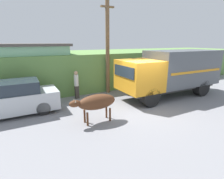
% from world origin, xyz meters
% --- Properties ---
extents(ground_plane, '(60.00, 60.00, 0.00)m').
position_xyz_m(ground_plane, '(0.00, 0.00, 0.00)').
color(ground_plane, gray).
extents(hillside_embankment, '(32.00, 6.61, 2.66)m').
position_xyz_m(hillside_embankment, '(0.00, 7.22, 1.33)').
color(hillside_embankment, '#608C47').
rests_on(hillside_embankment, ground_plane).
extents(building_backdrop, '(5.72, 2.70, 3.37)m').
position_xyz_m(building_backdrop, '(-5.43, 5.49, 1.70)').
color(building_backdrop, '#8CC69E').
rests_on(building_backdrop, ground_plane).
extents(cargo_truck, '(7.01, 2.38, 2.95)m').
position_xyz_m(cargo_truck, '(2.95, 1.00, 1.67)').
color(cargo_truck, '#2D2D2D').
rests_on(cargo_truck, ground_plane).
extents(brown_cow, '(2.11, 0.67, 1.28)m').
position_xyz_m(brown_cow, '(-2.93, -0.33, 0.93)').
color(brown_cow, '#512D19').
rests_on(brown_cow, ground_plane).
extents(parked_suv, '(4.38, 1.80, 1.66)m').
position_xyz_m(parked_suv, '(-6.26, 2.39, 0.80)').
color(parked_suv, silver).
rests_on(parked_suv, ground_plane).
extents(pedestrian_on_hill, '(0.32, 0.32, 1.77)m').
position_xyz_m(pedestrian_on_hill, '(-2.71, 3.34, 1.01)').
color(pedestrian_on_hill, '#38332D').
rests_on(pedestrian_on_hill, ground_plane).
extents(utility_pole, '(0.90, 0.26, 6.38)m').
position_xyz_m(utility_pole, '(-0.36, 3.67, 3.29)').
color(utility_pole, brown).
rests_on(utility_pole, ground_plane).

